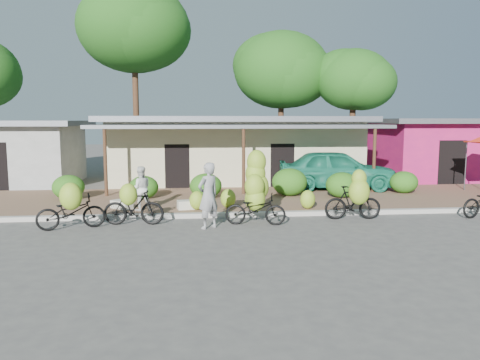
% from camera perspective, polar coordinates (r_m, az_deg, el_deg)
% --- Properties ---
extents(ground, '(100.00, 100.00, 0.00)m').
position_cam_1_polar(ground, '(13.63, 3.17, -6.16)').
color(ground, '#4F4C49').
rests_on(ground, ground).
extents(sidewalk, '(60.00, 6.00, 0.12)m').
position_cam_1_polar(sidewalk, '(18.47, 0.80, -2.39)').
color(sidewalk, brown).
rests_on(sidewalk, ground).
extents(curb, '(60.00, 0.25, 0.15)m').
position_cam_1_polar(curb, '(15.54, 2.04, -4.19)').
color(curb, '#A8A399').
rests_on(curb, ground).
extents(shop_main, '(13.00, 8.50, 3.35)m').
position_cam_1_polar(shop_main, '(24.15, -0.78, 3.87)').
color(shop_main, beige).
rests_on(shop_main, ground).
extents(shop_pink, '(6.00, 6.00, 3.25)m').
position_cam_1_polar(shop_pink, '(27.20, 21.88, 3.63)').
color(shop_pink, '#C61E61').
rests_on(shop_pink, ground).
extents(shop_grey, '(7.00, 6.00, 3.15)m').
position_cam_1_polar(shop_grey, '(25.74, -26.04, 3.11)').
color(shop_grey, '#A8A7A3').
rests_on(shop_grey, ground).
extents(tree_far_center, '(6.64, 6.64, 11.28)m').
position_cam_1_polar(tree_far_center, '(29.95, -13.18, 17.81)').
color(tree_far_center, '#432D1B').
rests_on(tree_far_center, ground).
extents(tree_center_right, '(6.06, 6.01, 8.70)m').
position_cam_1_polar(tree_center_right, '(30.36, 4.67, 13.39)').
color(tree_center_right, '#432D1B').
rests_on(tree_center_right, ground).
extents(tree_near_right, '(4.68, 4.52, 7.40)m').
position_cam_1_polar(tree_near_right, '(29.35, 13.26, 11.99)').
color(tree_near_right, '#432D1B').
rests_on(tree_near_right, ground).
extents(hedge_0, '(1.22, 1.10, 0.95)m').
position_cam_1_polar(hedge_0, '(19.25, -20.19, -0.83)').
color(hedge_0, '#245713').
rests_on(hedge_0, sidewalk).
extents(hedge_1, '(1.14, 1.03, 0.89)m').
position_cam_1_polar(hedge_1, '(18.69, -11.65, -0.86)').
color(hedge_1, '#245713').
rests_on(hedge_1, sidewalk).
extents(hedge_2, '(1.26, 1.13, 0.98)m').
position_cam_1_polar(hedge_2, '(18.39, -4.19, -0.72)').
color(hedge_2, '#245713').
rests_on(hedge_2, sidewalk).
extents(hedge_3, '(1.43, 1.29, 1.12)m').
position_cam_1_polar(hedge_3, '(19.06, 6.06, -0.25)').
color(hedge_3, '#245713').
rests_on(hedge_3, sidewalk).
extents(hedge_4, '(1.29, 1.16, 1.00)m').
position_cam_1_polar(hedge_4, '(18.96, 12.32, -0.59)').
color(hedge_4, '#245713').
rests_on(hedge_4, sidewalk).
extents(hedge_5, '(1.18, 1.06, 0.92)m').
position_cam_1_polar(hedge_5, '(20.84, 19.34, -0.25)').
color(hedge_5, '#245713').
rests_on(hedge_5, sidewalk).
extents(bike_far_left, '(2.04, 1.48, 1.46)m').
position_cam_1_polar(bike_far_left, '(14.42, -19.91, -3.41)').
color(bike_far_left, black).
rests_on(bike_far_left, ground).
extents(bike_left, '(1.87, 1.20, 1.37)m').
position_cam_1_polar(bike_left, '(14.49, -12.91, -3.06)').
color(bike_left, black).
rests_on(bike_left, ground).
extents(bike_center, '(1.93, 1.31, 2.26)m').
position_cam_1_polar(bike_center, '(14.43, 1.94, -1.81)').
color(bike_center, black).
rests_on(bike_center, ground).
extents(bike_right, '(1.84, 1.23, 1.68)m').
position_cam_1_polar(bike_right, '(15.24, 13.78, -2.22)').
color(bike_right, black).
rests_on(bike_right, ground).
extents(loose_banana_a, '(0.52, 0.44, 0.65)m').
position_cam_1_polar(loose_banana_a, '(16.09, -5.28, -2.49)').
color(loose_banana_a, '#96B12C').
rests_on(loose_banana_a, sidewalk).
extents(loose_banana_b, '(0.54, 0.46, 0.67)m').
position_cam_1_polar(loose_banana_b, '(16.35, -1.45, -2.25)').
color(loose_banana_b, '#96B12C').
rests_on(loose_banana_b, sidewalk).
extents(loose_banana_c, '(0.52, 0.44, 0.65)m').
position_cam_1_polar(loose_banana_c, '(16.37, 8.25, -2.35)').
color(loose_banana_c, '#96B12C').
rests_on(loose_banana_c, sidewalk).
extents(sack_near, '(0.91, 0.55, 0.30)m').
position_cam_1_polar(sack_near, '(16.28, -6.12, -3.00)').
color(sack_near, beige).
rests_on(sack_near, sidewalk).
extents(sack_far, '(0.82, 0.76, 0.28)m').
position_cam_1_polar(sack_far, '(16.78, -14.22, -2.91)').
color(sack_far, beige).
rests_on(sack_far, sidewalk).
extents(vendor, '(0.85, 0.80, 1.96)m').
position_cam_1_polar(vendor, '(13.73, -3.89, -1.91)').
color(vendor, gray).
rests_on(vendor, ground).
extents(bystander, '(0.84, 0.72, 1.51)m').
position_cam_1_polar(bystander, '(16.19, -12.04, -1.01)').
color(bystander, silver).
rests_on(bystander, sidewalk).
extents(teal_van, '(5.40, 2.73, 1.76)m').
position_cam_1_polar(teal_van, '(21.17, 11.69, 1.28)').
color(teal_van, '#1A775A').
rests_on(teal_van, sidewalk).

